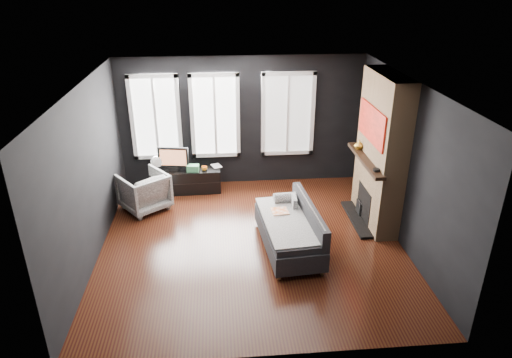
{
  "coord_description": "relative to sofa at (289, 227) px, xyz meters",
  "views": [
    {
      "loc": [
        -0.5,
        -6.56,
        4.2
      ],
      "look_at": [
        0.1,
        0.3,
        1.05
      ],
      "focal_mm": 32.0,
      "sensor_mm": 36.0,
      "label": 1
    }
  ],
  "objects": [
    {
      "name": "wall_left",
      "position": [
        -3.09,
        0.19,
        0.96
      ],
      "size": [
        0.02,
        5.0,
        2.7
      ],
      "primitive_type": "cube",
      "color": "black",
      "rests_on": "ground"
    },
    {
      "name": "sofa",
      "position": [
        0.0,
        0.0,
        0.0
      ],
      "size": [
        1.06,
        1.88,
        0.78
      ],
      "primitive_type": null,
      "rotation": [
        0.0,
        0.0,
        0.09
      ],
      "color": "black",
      "rests_on": "floor"
    },
    {
      "name": "book",
      "position": [
        -1.24,
        2.39,
        0.22
      ],
      "size": [
        0.17,
        0.08,
        0.24
      ],
      "primitive_type": "imported",
      "rotation": [
        0.0,
        0.0,
        0.35
      ],
      "color": "#BAAC94",
      "rests_on": "media_console"
    },
    {
      "name": "mantel_clock",
      "position": [
        1.46,
        0.24,
        0.86
      ],
      "size": [
        0.14,
        0.14,
        0.04
      ],
      "primitive_type": "cylinder",
      "rotation": [
        0.0,
        0.0,
        0.25
      ],
      "color": "black",
      "rests_on": "fireplace"
    },
    {
      "name": "fireplace",
      "position": [
        1.71,
        0.79,
        0.96
      ],
      "size": [
        0.7,
        1.62,
        2.7
      ],
      "primitive_type": null,
      "color": "#93724C",
      "rests_on": "floor"
    },
    {
      "name": "stripe_pillow",
      "position": [
        0.16,
        0.46,
        0.17
      ],
      "size": [
        0.08,
        0.29,
        0.29
      ],
      "primitive_type": "cube",
      "rotation": [
        0.0,
        0.0,
        -0.04
      ],
      "color": "gray",
      "rests_on": "sofa"
    },
    {
      "name": "floor",
      "position": [
        -0.59,
        0.19,
        -0.39
      ],
      "size": [
        5.0,
        5.0,
        0.0
      ],
      "primitive_type": "plane",
      "color": "black",
      "rests_on": "ground"
    },
    {
      "name": "media_console",
      "position": [
        -1.79,
        2.29,
        -0.15
      ],
      "size": [
        1.43,
        0.5,
        0.48
      ],
      "primitive_type": null,
      "rotation": [
        0.0,
        0.0,
        0.04
      ],
      "color": "black",
      "rests_on": "floor"
    },
    {
      "name": "storage_box",
      "position": [
        -1.63,
        2.22,
        0.16
      ],
      "size": [
        0.25,
        0.17,
        0.13
      ],
      "primitive_type": "cube",
      "rotation": [
        0.0,
        0.0,
        -0.08
      ],
      "color": "#397F4D",
      "rests_on": "media_console"
    },
    {
      "name": "windows",
      "position": [
        -1.04,
        2.65,
        1.99
      ],
      "size": [
        4.0,
        0.16,
        1.76
      ],
      "primitive_type": null,
      "color": "white",
      "rests_on": "wall_back"
    },
    {
      "name": "armchair",
      "position": [
        -2.54,
        1.6,
        0.02
      ],
      "size": [
        1.08,
        1.07,
        0.81
      ],
      "primitive_type": "imported",
      "rotation": [
        0.0,
        0.0,
        -2.49
      ],
      "color": "white",
      "rests_on": "floor"
    },
    {
      "name": "desk_fan",
      "position": [
        -2.35,
        2.28,
        0.26
      ],
      "size": [
        0.25,
        0.25,
        0.33
      ],
      "primitive_type": null,
      "rotation": [
        0.0,
        0.0,
        -0.06
      ],
      "color": "#A3A3A3",
      "rests_on": "media_console"
    },
    {
      "name": "monitor",
      "position": [
        -2.01,
        2.32,
        0.37
      ],
      "size": [
        0.63,
        0.23,
        0.55
      ],
      "primitive_type": null,
      "rotation": [
        0.0,
        0.0,
        -0.15
      ],
      "color": "black",
      "rests_on": "media_console"
    },
    {
      "name": "ceiling",
      "position": [
        -0.59,
        0.19,
        2.31
      ],
      "size": [
        5.0,
        5.0,
        0.0
      ],
      "primitive_type": "plane",
      "color": "white",
      "rests_on": "ground"
    },
    {
      "name": "mug",
      "position": [
        -1.4,
        2.24,
        0.15
      ],
      "size": [
        0.13,
        0.12,
        0.11
      ],
      "primitive_type": "imported",
      "rotation": [
        0.0,
        0.0,
        -0.28
      ],
      "color": "orange",
      "rests_on": "media_console"
    },
    {
      "name": "wall_back",
      "position": [
        -0.59,
        2.69,
        0.96
      ],
      "size": [
        5.0,
        0.02,
        2.7
      ],
      "primitive_type": "cube",
      "color": "black",
      "rests_on": "ground"
    },
    {
      "name": "wall_right",
      "position": [
        1.91,
        0.19,
        0.96
      ],
      "size": [
        0.02,
        5.0,
        2.7
      ],
      "primitive_type": "cube",
      "color": "black",
      "rests_on": "ground"
    },
    {
      "name": "mantel_vase",
      "position": [
        1.46,
        1.24,
        0.93
      ],
      "size": [
        0.2,
        0.21,
        0.17
      ],
      "primitive_type": "imported",
      "rotation": [
        0.0,
        0.0,
        -0.19
      ],
      "color": "orange",
      "rests_on": "fireplace"
    }
  ]
}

